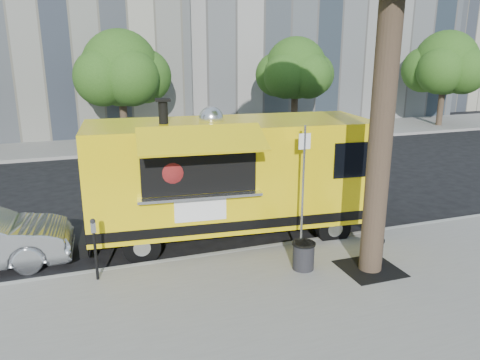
% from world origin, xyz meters
% --- Properties ---
extents(ground, '(120.00, 120.00, 0.00)m').
position_xyz_m(ground, '(0.00, 0.00, 0.00)').
color(ground, black).
rests_on(ground, ground).
extents(sidewalk, '(60.00, 6.00, 0.15)m').
position_xyz_m(sidewalk, '(0.00, -4.00, 0.07)').
color(sidewalk, gray).
rests_on(sidewalk, ground).
extents(curb, '(60.00, 0.14, 0.16)m').
position_xyz_m(curb, '(0.00, -0.93, 0.07)').
color(curb, '#999993').
rests_on(curb, ground).
extents(far_sidewalk, '(60.00, 5.00, 0.15)m').
position_xyz_m(far_sidewalk, '(0.00, 13.50, 0.07)').
color(far_sidewalk, gray).
rests_on(far_sidewalk, ground).
extents(building_right, '(16.00, 12.00, 16.00)m').
position_xyz_m(building_right, '(30.00, 24.00, 8.00)').
color(building_right, '#A8A28C').
rests_on(building_right, ground).
extents(tree_well, '(1.20, 1.20, 0.02)m').
position_xyz_m(tree_well, '(2.60, -2.80, 0.15)').
color(tree_well, black).
rests_on(tree_well, sidewalk).
extents(far_tree_b, '(3.60, 3.60, 5.50)m').
position_xyz_m(far_tree_b, '(-1.00, 12.70, 3.83)').
color(far_tree_b, '#33261C').
rests_on(far_tree_b, far_sidewalk).
extents(far_tree_c, '(3.24, 3.24, 5.21)m').
position_xyz_m(far_tree_c, '(8.00, 12.40, 3.72)').
color(far_tree_c, '#33261C').
rests_on(far_tree_c, far_sidewalk).
extents(far_tree_d, '(3.78, 3.78, 5.64)m').
position_xyz_m(far_tree_d, '(18.00, 12.60, 3.89)').
color(far_tree_d, '#33261C').
rests_on(far_tree_d, far_sidewalk).
extents(sign_post, '(0.28, 0.06, 3.00)m').
position_xyz_m(sign_post, '(1.55, -1.55, 1.85)').
color(sign_post, silver).
rests_on(sign_post, sidewalk).
extents(parking_meter, '(0.11, 0.11, 1.33)m').
position_xyz_m(parking_meter, '(-3.00, -1.35, 0.98)').
color(parking_meter, black).
rests_on(parking_meter, sidewalk).
extents(food_truck, '(7.47, 3.71, 3.61)m').
position_xyz_m(food_truck, '(0.37, 0.17, 1.70)').
color(food_truck, yellow).
rests_on(food_truck, ground).
extents(trash_bin_left, '(0.50, 0.50, 0.60)m').
position_xyz_m(trash_bin_left, '(1.24, -2.31, 0.47)').
color(trash_bin_left, black).
rests_on(trash_bin_left, sidewalk).
extents(trash_bin_right, '(0.46, 0.46, 0.56)m').
position_xyz_m(trash_bin_right, '(2.84, -2.54, 0.45)').
color(trash_bin_right, black).
rests_on(trash_bin_right, sidewalk).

